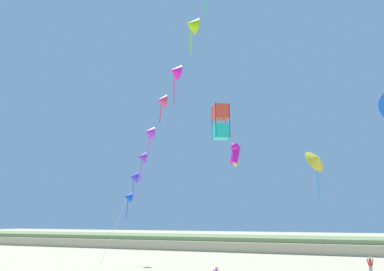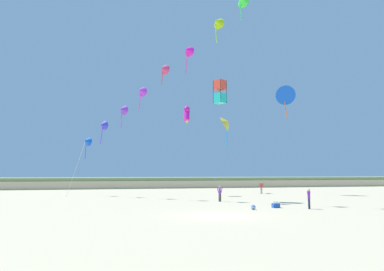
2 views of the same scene
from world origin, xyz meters
The scene contains 6 objects.
dune_ridge centered at (0.00, 45.08, 0.93)m, with size 120.00×12.79×1.88m.
person_mid_center centered at (12.59, 21.06, 0.92)m, with size 0.54×0.29×1.59m.
kite_banner_string centered at (0.37, 10.64, 15.06)m, with size 23.37×24.14×24.44m.
large_kite_low_lead centered at (3.72, 10.93, 10.96)m, with size 1.38×1.38×2.36m.
large_kite_mid_trail centered at (8.84, 24.02, 9.81)m, with size 2.58×2.75×4.74m.
large_kite_high_solo centered at (2.19, 19.88, 10.10)m, with size 1.05×1.37×2.25m.
Camera 1 is at (11.85, -14.85, 4.55)m, focal length 38.00 mm.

